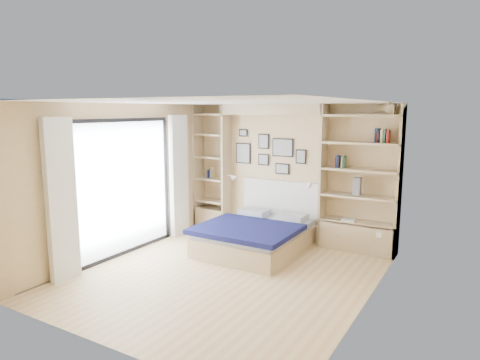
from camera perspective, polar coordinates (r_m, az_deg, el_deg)
The scene contains 8 objects.
ground at distance 6.43m, azimuth -1.82°, elevation -12.53°, with size 4.50×4.50×0.00m, color #DDC086.
room_shell at distance 7.59m, azimuth 1.79°, elevation -0.66°, with size 4.50×4.50×4.50m.
bed at distance 7.41m, azimuth 2.15°, elevation -7.36°, with size 1.61×2.02×1.07m.
photo_gallery at distance 8.16m, azimuth 3.77°, elevation 3.77°, with size 1.48×0.02×0.82m.
reading_lamps at distance 7.96m, azimuth 3.99°, elevation -0.03°, with size 1.92×0.12×0.15m.
shelf_decor at distance 7.44m, azimuth 14.11°, elevation 3.67°, with size 3.60×0.23×2.03m.
deck at distance 8.79m, azimuth -22.27°, elevation -7.18°, with size 3.20×4.00×0.05m, color #66584B.
deck_chair at distance 8.32m, azimuth -23.06°, elevation -5.46°, with size 0.75×0.91×0.79m.
Camera 1 is at (3.19, -5.04, 2.40)m, focal length 32.00 mm.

